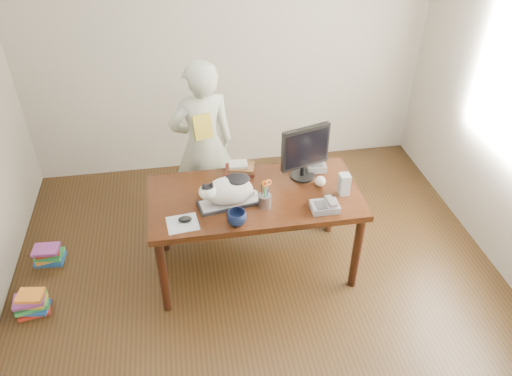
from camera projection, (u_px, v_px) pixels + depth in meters
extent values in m
plane|color=black|center=(268.00, 322.00, 3.75)|extent=(4.50, 4.50, 0.00)
plane|color=beige|center=(226.00, 42.00, 4.74)|extent=(4.00, 0.00, 4.00)
cube|color=black|center=(255.00, 197.00, 3.80)|extent=(1.60, 0.80, 0.05)
cylinder|color=black|center=(163.00, 276.00, 3.65)|extent=(0.07, 0.07, 0.70)
cylinder|color=black|center=(357.00, 253.00, 3.85)|extent=(0.07, 0.07, 0.70)
cylinder|color=black|center=(162.00, 218.00, 4.19)|extent=(0.07, 0.07, 0.70)
cylinder|color=black|center=(331.00, 200.00, 4.39)|extent=(0.07, 0.07, 0.70)
cube|color=black|center=(248.00, 203.00, 4.28)|extent=(1.45, 0.03, 0.50)
cube|color=black|center=(230.00, 203.00, 3.69)|extent=(0.49, 0.25, 0.02)
cube|color=#BCBCC1|center=(230.00, 201.00, 3.68)|extent=(0.45, 0.22, 0.01)
ellipsoid|color=white|center=(229.00, 191.00, 3.62)|extent=(0.38, 0.27, 0.22)
ellipsoid|color=white|center=(208.00, 192.00, 3.54)|extent=(0.15, 0.14, 0.12)
ellipsoid|color=black|center=(207.00, 188.00, 3.51)|extent=(0.10, 0.10, 0.05)
cone|color=black|center=(204.00, 186.00, 3.48)|extent=(0.07, 0.07, 0.07)
cone|color=black|center=(212.00, 184.00, 3.50)|extent=(0.07, 0.06, 0.07)
ellipsoid|color=black|center=(237.00, 179.00, 3.58)|extent=(0.21, 0.18, 0.05)
cylinder|color=white|center=(249.00, 190.00, 3.75)|extent=(0.12, 0.14, 0.05)
cylinder|color=black|center=(302.00, 176.00, 3.98)|extent=(0.24, 0.24, 0.02)
cylinder|color=black|center=(303.00, 170.00, 3.95)|extent=(0.05, 0.05, 0.09)
cube|color=black|center=(305.00, 147.00, 3.80)|extent=(0.40, 0.16, 0.34)
cube|color=black|center=(307.00, 149.00, 3.79)|extent=(0.35, 0.11, 0.28)
cylinder|color=gray|center=(265.00, 201.00, 3.64)|extent=(0.12, 0.12, 0.10)
cylinder|color=black|center=(262.00, 191.00, 3.59)|extent=(0.02, 0.04, 0.15)
cylinder|color=#0C44AF|center=(267.00, 192.00, 3.58)|extent=(0.02, 0.04, 0.15)
cylinder|color=maroon|center=(264.00, 190.00, 3.60)|extent=(0.02, 0.04, 0.15)
cylinder|color=#187C2B|center=(264.00, 193.00, 3.57)|extent=(0.03, 0.03, 0.16)
cylinder|color=silver|center=(266.00, 190.00, 3.58)|extent=(0.02, 0.02, 0.11)
cylinder|color=silver|center=(267.00, 190.00, 3.58)|extent=(0.01, 0.03, 0.11)
torus|color=orange|center=(265.00, 184.00, 3.54)|extent=(0.05, 0.03, 0.05)
torus|color=orange|center=(269.00, 182.00, 3.55)|extent=(0.05, 0.03, 0.05)
cube|color=#B5BBC2|center=(183.00, 223.00, 3.51)|extent=(0.24, 0.22, 0.00)
ellipsoid|color=black|center=(185.00, 219.00, 3.52)|extent=(0.10, 0.07, 0.04)
imported|color=#0E1838|center=(237.00, 218.00, 3.48)|extent=(0.19, 0.19, 0.11)
cube|color=slate|center=(325.00, 207.00, 3.63)|extent=(0.20, 0.15, 0.05)
cube|color=#404043|center=(321.00, 205.00, 3.60)|extent=(0.08, 0.10, 0.01)
cube|color=silver|center=(331.00, 201.00, 3.62)|extent=(0.05, 0.17, 0.06)
cube|color=#97979A|center=(344.00, 184.00, 3.75)|extent=(0.08, 0.09, 0.17)
sphere|color=white|center=(320.00, 181.00, 3.86)|extent=(0.08, 0.08, 0.08)
cube|color=#521616|center=(240.00, 170.00, 4.02)|extent=(0.25, 0.20, 0.04)
cube|color=brown|center=(241.00, 167.00, 4.00)|extent=(0.24, 0.21, 0.03)
cube|color=silver|center=(238.00, 164.00, 3.99)|extent=(0.15, 0.12, 0.02)
cube|color=slate|center=(315.00, 164.00, 4.08)|extent=(0.17, 0.21, 0.06)
cube|color=#404043|center=(316.00, 163.00, 4.03)|extent=(0.11, 0.11, 0.01)
imported|color=silver|center=(203.00, 145.00, 4.32)|extent=(0.63, 0.49, 1.55)
cube|color=gold|center=(203.00, 127.00, 4.02)|extent=(0.16, 0.12, 0.20)
cube|color=#B12419|center=(35.00, 310.00, 3.82)|extent=(0.25, 0.19, 0.03)
cube|color=#17478F|center=(35.00, 307.00, 3.80)|extent=(0.23, 0.18, 0.03)
cube|color=#298B42|center=(32.00, 304.00, 3.79)|extent=(0.27, 0.22, 0.03)
cube|color=gold|center=(32.00, 301.00, 3.77)|extent=(0.21, 0.16, 0.03)
cube|color=#86378B|center=(29.00, 300.00, 3.74)|extent=(0.23, 0.17, 0.03)
cube|color=orange|center=(30.00, 295.00, 3.74)|extent=(0.21, 0.17, 0.03)
cube|color=#17478F|center=(50.00, 259.00, 4.26)|extent=(0.25, 0.19, 0.03)
cube|color=orange|center=(48.00, 256.00, 4.25)|extent=(0.22, 0.19, 0.03)
cube|color=#298B42|center=(50.00, 254.00, 4.22)|extent=(0.24, 0.19, 0.03)
cube|color=#B12419|center=(48.00, 251.00, 4.22)|extent=(0.21, 0.16, 0.03)
cube|color=#86378B|center=(46.00, 249.00, 4.19)|extent=(0.22, 0.17, 0.03)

